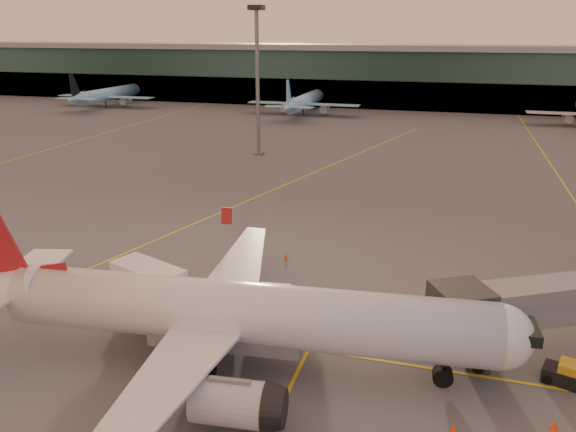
# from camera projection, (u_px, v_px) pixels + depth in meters

# --- Properties ---
(ground) EXTENTS (600.00, 600.00, 0.00)m
(ground) POSITION_uv_depth(u_px,v_px,m) (216.00, 377.00, 36.79)
(ground) COLOR #4C4F54
(ground) RESTS_ON ground
(taxi_markings) EXTENTS (100.12, 173.00, 0.01)m
(taxi_markings) POSITION_uv_depth(u_px,v_px,m) (293.00, 191.00, 79.25)
(taxi_markings) COLOR yellow
(taxi_markings) RESTS_ON ground
(terminal) EXTENTS (400.00, 20.00, 17.60)m
(terminal) POSITION_uv_depth(u_px,v_px,m) (409.00, 76.00, 163.11)
(terminal) COLOR #19382D
(terminal) RESTS_ON ground
(mast_west_near) EXTENTS (2.40, 2.40, 25.60)m
(mast_west_near) POSITION_uv_depth(u_px,v_px,m) (257.00, 71.00, 97.53)
(mast_west_near) COLOR slate
(mast_west_near) RESTS_ON ground
(distant_aircraft_row) EXTENTS (350.00, 34.00, 13.00)m
(distant_aircraft_row) POSITION_uv_depth(u_px,v_px,m) (442.00, 120.00, 141.32)
(distant_aircraft_row) COLOR #8DCEEC
(distant_aircraft_row) RESTS_ON ground
(main_airplane) EXTENTS (39.48, 35.65, 11.91)m
(main_airplane) POSITION_uv_depth(u_px,v_px,m) (225.00, 314.00, 36.90)
(main_airplane) COLOR white
(main_airplane) RESTS_ON ground
(catering_truck) EXTENTS (6.55, 4.60, 4.67)m
(catering_truck) POSITION_uv_depth(u_px,v_px,m) (150.00, 290.00, 43.04)
(catering_truck) COLOR red
(catering_truck) RESTS_ON ground
(pushback_tug) EXTENTS (3.33, 2.40, 1.55)m
(pushback_tug) POSITION_uv_depth(u_px,v_px,m) (568.00, 375.00, 35.89)
(pushback_tug) COLOR black
(pushback_tug) RESTS_ON ground
(cone_nose) EXTENTS (0.45, 0.45, 0.57)m
(cone_nose) POSITION_uv_depth(u_px,v_px,m) (555.00, 425.00, 31.92)
(cone_nose) COLOR #FC420D
(cone_nose) RESTS_ON ground
(cone_wing_left) EXTENTS (0.46, 0.46, 0.59)m
(cone_wing_left) POSITION_uv_depth(u_px,v_px,m) (286.00, 256.00, 55.62)
(cone_wing_left) COLOR #FC420D
(cone_wing_left) RESTS_ON ground
(cone_fwd) EXTENTS (0.38, 0.38, 0.48)m
(cone_fwd) POSITION_uv_depth(u_px,v_px,m) (453.00, 428.00, 31.73)
(cone_fwd) COLOR #FC420D
(cone_fwd) RESTS_ON ground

